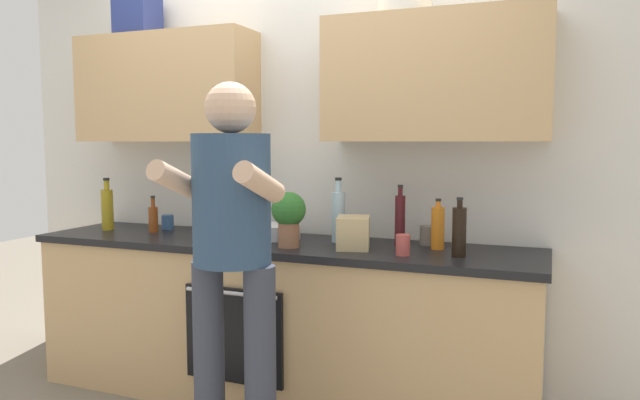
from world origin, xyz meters
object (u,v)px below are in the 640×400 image
object	(u,v)px
bottle_soy	(459,231)
potted_herb	(289,215)
bottle_juice	(438,227)
grocery_bag_bread	(353,233)
bottle_vinegar	(153,218)
cup_stoneware	(428,235)
mixing_bowl	(278,232)
bottle_oil	(107,208)
bottle_wine	(400,219)
knife_block	(209,218)
cup_ceramic	(403,245)
person_standing	(232,242)
bottle_water	(338,215)
cup_tea	(168,222)
bottle_syrup	(236,218)

from	to	relation	value
bottle_soy	potted_herb	xyz separation A→B (m)	(-0.86, -0.07, 0.05)
bottle_juice	grocery_bag_bread	distance (m)	0.43
bottle_vinegar	potted_herb	size ratio (longest dim) A/B	0.77
cup_stoneware	potted_herb	world-z (taller)	potted_herb
bottle_soy	mixing_bowl	bearing A→B (deg)	171.11
bottle_oil	mixing_bowl	bearing A→B (deg)	4.04
bottle_wine	knife_block	distance (m)	1.06
cup_ceramic	potted_herb	distance (m)	0.62
cup_stoneware	mixing_bowl	xyz separation A→B (m)	(-0.84, -0.11, -0.01)
person_standing	cup_stoneware	size ratio (longest dim) A/B	16.74
bottle_oil	potted_herb	bearing A→B (deg)	-6.44
bottle_water	cup_tea	world-z (taller)	bottle_water
bottle_wine	cup_stoneware	size ratio (longest dim) A/B	3.18
bottle_vinegar	knife_block	distance (m)	0.48
knife_block	mixing_bowl	bearing A→B (deg)	26.80
knife_block	grocery_bag_bread	bearing A→B (deg)	2.26
person_standing	mixing_bowl	world-z (taller)	person_standing
bottle_vinegar	bottle_wine	distance (m)	1.51
bottle_soy	grocery_bag_bread	bearing A→B (deg)	177.51
bottle_vinegar	cup_stoneware	size ratio (longest dim) A/B	2.18
mixing_bowl	grocery_bag_bread	size ratio (longest dim) A/B	1.26
bottle_syrup	cup_ceramic	size ratio (longest dim) A/B	2.51
cup_tea	mixing_bowl	xyz separation A→B (m)	(0.80, -0.07, -0.01)
bottle_wine	cup_ceramic	size ratio (longest dim) A/B	3.19
cup_tea	knife_block	distance (m)	0.53
bottle_water	cup_tea	distance (m)	1.16
cup_tea	knife_block	world-z (taller)	knife_block
mixing_bowl	knife_block	xyz separation A→B (m)	(-0.34, -0.17, 0.08)
bottle_wine	grocery_bag_bread	xyz separation A→B (m)	(-0.20, -0.17, -0.06)
bottle_vinegar	bottle_soy	bearing A→B (deg)	-3.17
potted_herb	grocery_bag_bread	size ratio (longest dim) A/B	1.41
bottle_water	grocery_bag_bread	xyz separation A→B (m)	(0.14, -0.16, -0.06)
mixing_bowl	grocery_bag_bread	bearing A→B (deg)	-15.59
bottle_wine	cup_ceramic	world-z (taller)	bottle_wine
bottle_wine	cup_ceramic	bearing A→B (deg)	-72.96
bottle_water	cup_ceramic	size ratio (longest dim) A/B	3.49
bottle_vinegar	bottle_water	distance (m)	1.17
bottle_syrup	bottle_water	size ratio (longest dim) A/B	0.72
cup_stoneware	bottle_water	bearing A→B (deg)	-169.96
bottle_wine	cup_ceramic	distance (m)	0.28
cup_ceramic	mixing_bowl	size ratio (longest dim) A/B	0.39
bottle_juice	mixing_bowl	distance (m)	0.91
bottle_syrup	bottle_soy	size ratio (longest dim) A/B	0.89
bottle_vinegar	bottle_juice	bearing A→B (deg)	2.01
cup_tea	knife_block	xyz separation A→B (m)	(0.46, -0.25, 0.08)
bottle_syrup	grocery_bag_bread	world-z (taller)	bottle_syrup
person_standing	bottle_vinegar	bearing A→B (deg)	143.15
bottle_oil	bottle_wine	bearing A→B (deg)	3.46
bottle_oil	bottle_water	distance (m)	1.50
bottle_syrup	bottle_soy	world-z (taller)	bottle_soy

